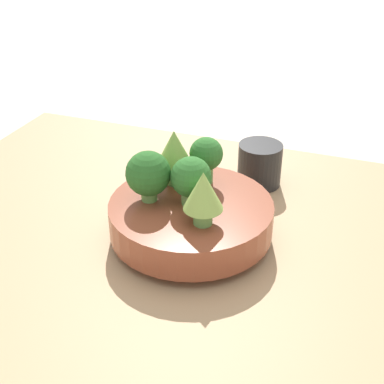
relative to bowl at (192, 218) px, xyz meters
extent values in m
plane|color=beige|center=(0.00, -0.02, -0.07)|extent=(6.00, 6.00, 0.00)
cube|color=tan|center=(0.00, -0.02, -0.05)|extent=(1.04, 0.78, 0.03)
cylinder|color=brown|center=(0.00, 0.00, -0.03)|extent=(0.11, 0.11, 0.01)
cylinder|color=brown|center=(0.00, 0.00, 0.00)|extent=(0.25, 0.25, 0.05)
cylinder|color=#6BA34C|center=(-0.07, -0.01, 0.04)|extent=(0.02, 0.02, 0.02)
sphere|color=#286023|center=(-0.07, -0.01, 0.07)|extent=(0.07, 0.07, 0.07)
cylinder|color=#6BA34C|center=(0.03, -0.05, 0.04)|extent=(0.03, 0.03, 0.03)
cone|color=#93B751|center=(0.03, -0.05, 0.08)|extent=(0.06, 0.06, 0.06)
cylinder|color=#609347|center=(-0.05, 0.05, 0.04)|extent=(0.03, 0.03, 0.04)
cone|color=#84AD47|center=(-0.05, 0.05, 0.09)|extent=(0.06, 0.06, 0.06)
cylinder|color=#7AB256|center=(0.00, 0.00, 0.04)|extent=(0.03, 0.03, 0.02)
sphere|color=#2D6B28|center=(0.00, 0.00, 0.07)|extent=(0.06, 0.06, 0.06)
cylinder|color=#6BA34C|center=(0.00, 0.07, 0.04)|extent=(0.02, 0.02, 0.03)
sphere|color=#2D6B28|center=(0.00, 0.07, 0.08)|extent=(0.05, 0.05, 0.05)
cylinder|color=black|center=(0.06, 0.21, 0.00)|extent=(0.08, 0.08, 0.08)
camera|label=1|loc=(0.24, -0.65, 0.45)|focal=50.00mm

